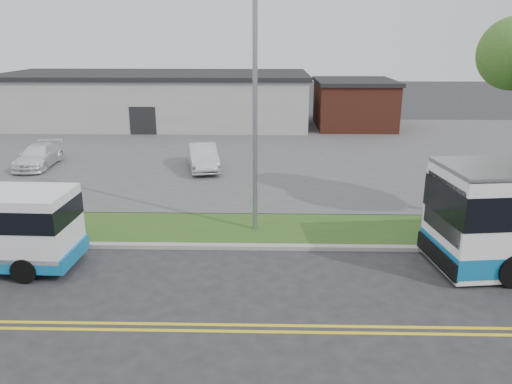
{
  "coord_description": "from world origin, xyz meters",
  "views": [
    {
      "loc": [
        3.47,
        -15.34,
        7.32
      ],
      "look_at": [
        3.04,
        2.81,
        1.6
      ],
      "focal_mm": 35.0,
      "sensor_mm": 36.0,
      "label": 1
    }
  ],
  "objects_px": {
    "streetlight_near": "(255,96)",
    "parked_car_b": "(38,156)",
    "parked_car_a": "(203,157)",
    "pedestrian": "(14,215)"
  },
  "relations": [
    {
      "from": "streetlight_near",
      "to": "parked_car_b",
      "type": "bearing_deg",
      "value": 143.28
    },
    {
      "from": "streetlight_near",
      "to": "parked_car_a",
      "type": "bearing_deg",
      "value": 109.09
    },
    {
      "from": "parked_car_a",
      "to": "parked_car_b",
      "type": "distance_m",
      "value": 9.49
    },
    {
      "from": "pedestrian",
      "to": "parked_car_a",
      "type": "distance_m",
      "value": 11.55
    },
    {
      "from": "parked_car_a",
      "to": "streetlight_near",
      "type": "bearing_deg",
      "value": -83.57
    },
    {
      "from": "pedestrian",
      "to": "parked_car_a",
      "type": "relative_size",
      "value": 0.37
    },
    {
      "from": "streetlight_near",
      "to": "pedestrian",
      "type": "xyz_separation_m",
      "value": [
        -8.98,
        -0.83,
        -4.32
      ]
    },
    {
      "from": "streetlight_near",
      "to": "parked_car_b",
      "type": "xyz_separation_m",
      "value": [
        -12.65,
        9.44,
        -4.51
      ]
    },
    {
      "from": "parked_car_a",
      "to": "parked_car_b",
      "type": "bearing_deg",
      "value": 165.65
    },
    {
      "from": "parked_car_a",
      "to": "pedestrian",
      "type": "bearing_deg",
      "value": -132.82
    }
  ]
}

